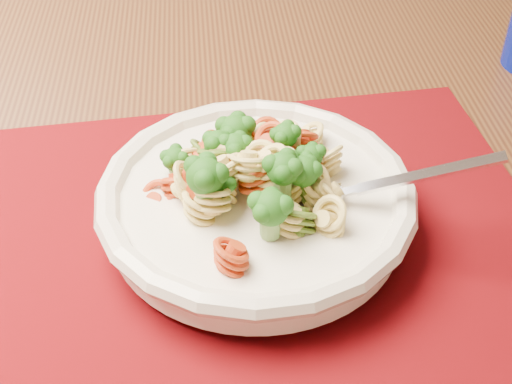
% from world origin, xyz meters
% --- Properties ---
extents(dining_table, '(1.56, 1.31, 0.78)m').
position_xyz_m(dining_table, '(0.61, -0.14, 0.67)').
color(dining_table, '#523217').
rests_on(dining_table, ground).
extents(placemat, '(0.59, 0.54, 0.00)m').
position_xyz_m(placemat, '(0.68, -0.26, 0.78)').
color(placemat, '#5D040B').
rests_on(placemat, dining_table).
extents(pasta_bowl, '(0.25, 0.25, 0.05)m').
position_xyz_m(pasta_bowl, '(0.68, -0.26, 0.81)').
color(pasta_bowl, silver).
rests_on(pasta_bowl, placemat).
extents(pasta_broccoli_heap, '(0.22, 0.22, 0.06)m').
position_xyz_m(pasta_broccoli_heap, '(0.68, -0.26, 0.83)').
color(pasta_broccoli_heap, '#F1DE77').
rests_on(pasta_broccoli_heap, pasta_bowl).
extents(fork, '(0.18, 0.07, 0.08)m').
position_xyz_m(fork, '(0.74, -0.25, 0.83)').
color(fork, silver).
rests_on(fork, pasta_bowl).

